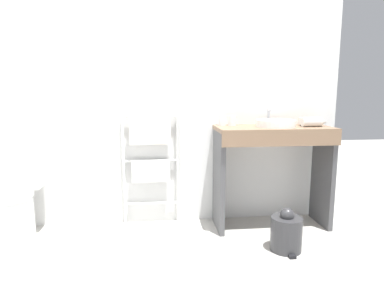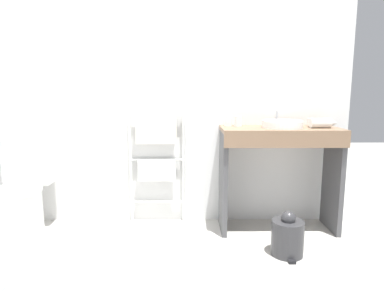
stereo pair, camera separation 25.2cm
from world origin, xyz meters
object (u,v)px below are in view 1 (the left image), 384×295
sink_basin (276,123)px  cup_near_wall (222,120)px  towel_radiator (151,152)px  hair_dryer (312,122)px  trash_bin (286,232)px  cup_near_edge (232,121)px  toilet (10,207)px

sink_basin → cup_near_wall: cup_near_wall is taller
towel_radiator → cup_near_wall: size_ratio=11.28×
hair_dryer → sink_basin: bearing=178.7°
towel_radiator → trash_bin: size_ratio=3.04×
cup_near_edge → cup_near_wall: bearing=165.7°
cup_near_wall → trash_bin: bearing=-57.9°
sink_basin → cup_near_edge: size_ratio=3.75×
towel_radiator → trash_bin: (1.01, -0.65, -0.52)m
sink_basin → cup_near_wall: bearing=161.3°
sink_basin → cup_near_edge: (-0.35, 0.13, 0.01)m
trash_bin → sink_basin: bearing=83.5°
sink_basin → towel_radiator: bearing=170.1°
hair_dryer → trash_bin: bearing=-129.3°
toilet → cup_near_edge: size_ratio=8.40×
trash_bin → hair_dryer: bearing=50.7°
toilet → trash_bin: size_ratio=2.23×
toilet → towel_radiator: size_ratio=0.73×
sink_basin → hair_dryer: hair_dryer is taller
toilet → cup_near_edge: cup_near_edge is taller
toilet → towel_radiator: bearing=15.3°
towel_radiator → sink_basin: towel_radiator is taller
hair_dryer → toilet: bearing=-177.5°
sink_basin → trash_bin: size_ratio=0.99×
towel_radiator → cup_near_edge: 0.77m
sink_basin → toilet: bearing=-177.0°
cup_near_wall → hair_dryer: cup_near_wall is taller
cup_near_wall → hair_dryer: size_ratio=0.40×
cup_near_edge → hair_dryer: 0.68m
cup_near_wall → cup_near_edge: 0.09m
toilet → hair_dryer: (2.47, 0.11, 0.63)m
toilet → sink_basin: sink_basin is taller
towel_radiator → cup_near_edge: (0.71, -0.06, 0.27)m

